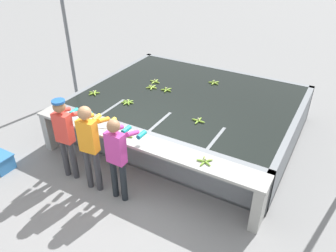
{
  "coord_description": "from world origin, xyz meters",
  "views": [
    {
      "loc": [
        2.83,
        -3.67,
        4.11
      ],
      "look_at": [
        0.0,
        1.27,
        0.62
      ],
      "focal_mm": 35.0,
      "sensor_mm": 36.0,
      "label": 1
    }
  ],
  "objects": [
    {
      "name": "support_post_left",
      "position": [
        -3.52,
        2.26,
        1.6
      ],
      "size": [
        0.09,
        0.09,
        3.2
      ],
      "color": "slate",
      "rests_on": "ground"
    },
    {
      "name": "banana_bunch_floating_5",
      "position": [
        0.64,
        1.33,
        0.9
      ],
      "size": [
        0.28,
        0.28,
        0.08
      ],
      "color": "#7FAD33",
      "rests_on": "wash_tank"
    },
    {
      "name": "worker_1",
      "position": [
        -0.59,
        -0.36,
        1.01
      ],
      "size": [
        0.46,
        0.73,
        1.68
      ],
      "color": "#38383D",
      "rests_on": "ground"
    },
    {
      "name": "worker_2",
      "position": [
        -0.03,
        -0.33,
        0.94
      ],
      "size": [
        0.41,
        0.71,
        1.59
      ],
      "color": "#1E2328",
      "rests_on": "ground"
    },
    {
      "name": "banana_bunch_floating_1",
      "position": [
        -0.96,
        2.18,
        0.9
      ],
      "size": [
        0.27,
        0.28,
        0.08
      ],
      "color": "#9EC642",
      "rests_on": "wash_tank"
    },
    {
      "name": "banana_bunch_floating_2",
      "position": [
        -1.07,
        2.49,
        0.9
      ],
      "size": [
        0.28,
        0.28,
        0.08
      ],
      "color": "#9EC642",
      "rests_on": "wash_tank"
    },
    {
      "name": "wash_tank",
      "position": [
        0.0,
        2.29,
        0.44
      ],
      "size": [
        4.66,
        3.71,
        0.89
      ],
      "color": "gray",
      "rests_on": "ground"
    },
    {
      "name": "banana_bunch_ledge_1",
      "position": [
        -0.26,
        0.21,
        0.91
      ],
      "size": [
        0.28,
        0.28,
        0.08
      ],
      "color": "#8CB738",
      "rests_on": "work_ledge"
    },
    {
      "name": "banana_bunch_floating_3",
      "position": [
        -1.0,
        1.28,
        0.9
      ],
      "size": [
        0.28,
        0.28,
        0.08
      ],
      "color": "#75A333",
      "rests_on": "wash_tank"
    },
    {
      "name": "knife_0",
      "position": [
        -0.95,
        0.17,
        0.9
      ],
      "size": [
        0.34,
        0.14,
        0.02
      ],
      "color": "silver",
      "rests_on": "work_ledge"
    },
    {
      "name": "banana_bunch_floating_6",
      "position": [
        0.2,
        3.14,
        0.9
      ],
      "size": [
        0.28,
        0.27,
        0.08
      ],
      "color": "#8CB738",
      "rests_on": "wash_tank"
    },
    {
      "name": "work_ledge",
      "position": [
        0.0,
        0.23,
        0.64
      ],
      "size": [
        4.66,
        0.45,
        0.89
      ],
      "color": "#9E9E99",
      "rests_on": "ground"
    },
    {
      "name": "worker_0",
      "position": [
        -1.2,
        -0.32,
        0.98
      ],
      "size": [
        0.45,
        0.73,
        1.62
      ],
      "color": "#38383D",
      "rests_on": "ground"
    },
    {
      "name": "banana_bunch_floating_4",
      "position": [
        -1.93,
        1.27,
        0.9
      ],
      "size": [
        0.27,
        0.28,
        0.08
      ],
      "color": "#8CB738",
      "rests_on": "wash_tank"
    },
    {
      "name": "ground_plane",
      "position": [
        0.0,
        0.0,
        0.0
      ],
      "size": [
        80.0,
        80.0,
        0.0
      ],
      "primitive_type": "plane",
      "color": "gray",
      "rests_on": "ground"
    },
    {
      "name": "banana_bunch_floating_0",
      "position": [
        -0.59,
        2.23,
        0.9
      ],
      "size": [
        0.27,
        0.27,
        0.08
      ],
      "color": "#7FAD33",
      "rests_on": "wash_tank"
    },
    {
      "name": "banana_bunch_ledge_0",
      "position": [
        1.28,
        0.22,
        0.91
      ],
      "size": [
        0.28,
        0.27,
        0.08
      ],
      "color": "#75A333",
      "rests_on": "work_ledge"
    }
  ]
}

